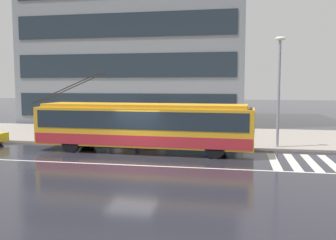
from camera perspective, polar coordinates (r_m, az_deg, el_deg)
ground_plane at (r=19.31m, az=-5.67°, el=-6.13°), size 160.00×160.00×0.00m
sidewalk_slab at (r=27.98m, az=-0.44°, el=-2.35°), size 80.00×10.00×0.14m
crosswalk_stripe_edge_near at (r=19.64m, az=16.00°, el=-6.11°), size 0.44×4.40×0.01m
crosswalk_stripe_inner_a at (r=19.75m, az=18.61°, el=-6.12°), size 0.44×4.40×0.01m
crosswalk_stripe_center at (r=19.89m, az=21.19°, el=-6.12°), size 0.44×4.40×0.01m
crosswalk_stripe_inner_b at (r=20.08m, az=23.73°, el=-6.11°), size 0.44×4.40×0.01m
lane_centre_line at (r=18.19m, az=-6.74°, el=-6.86°), size 72.00×0.14×0.01m
trolleybus at (r=21.40m, az=-3.77°, el=-0.82°), size 13.14×2.99×4.59m
bus_shelter at (r=25.32m, az=-4.75°, el=1.03°), size 3.97×1.58×2.40m
pedestrian_at_shelter at (r=23.30m, az=6.03°, el=-1.34°), size 0.49×0.49×1.66m
pedestrian_approaching_curb at (r=24.20m, az=-4.67°, el=0.39°), size 1.27×1.27×2.04m
street_lamp at (r=22.98m, az=16.70°, el=5.59°), size 0.60×0.32×6.54m
office_tower_corner_left at (r=41.73m, az=-4.00°, el=15.43°), size 22.11×14.61×22.20m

